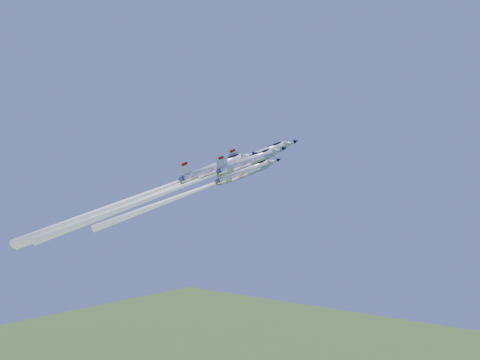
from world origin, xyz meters
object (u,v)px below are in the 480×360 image
Objects in this scene: jet_slot at (140,196)px; jet_right at (165,193)px; jet_lead at (162,191)px; jet_left at (191,192)px.

jet_right is at bearing 54.66° from jet_slot.
jet_lead is at bearing -164.83° from jet_right.
jet_lead reaches higher than jet_left.
jet_lead is 4.53m from jet_slot.
jet_slot is at bearing -125.34° from jet_right.
jet_right is at bearing -20.49° from jet_left.
jet_slot reaches higher than jet_left.
jet_lead reaches higher than jet_right.
jet_right reaches higher than jet_slot.
jet_slot is at bearing -53.88° from jet_left.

